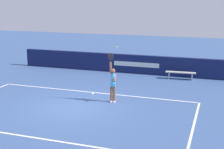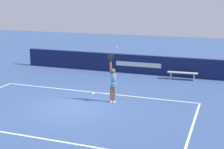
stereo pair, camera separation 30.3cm
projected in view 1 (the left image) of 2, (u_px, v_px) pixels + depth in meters
ground_plane at (74, 107)px, 14.53m from camera, size 60.00×60.00×0.00m
court_lines at (69, 110)px, 14.12m from camera, size 10.73×6.01×0.00m
back_wall at (123, 63)px, 21.35m from camera, size 14.55×0.28×1.22m
tennis_player at (113, 82)px, 15.04m from camera, size 0.47×0.48×2.36m
tennis_ball at (117, 47)px, 14.55m from camera, size 0.07×0.07×0.07m
courtside_bench_near at (181, 74)px, 19.53m from camera, size 1.82×0.48×0.46m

